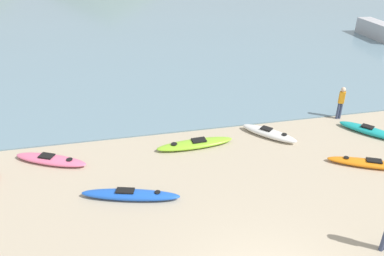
{
  "coord_description": "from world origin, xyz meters",
  "views": [
    {
      "loc": [
        -3.26,
        -5.55,
        8.23
      ],
      "look_at": [
        -0.02,
        8.92,
        0.5
      ],
      "focal_mm": 35.0,
      "sensor_mm": 36.0,
      "label": 1
    }
  ],
  "objects_px": {
    "kayak_on_sand_4": "(369,163)",
    "kayak_on_sand_3": "(195,144)",
    "kayak_on_sand_5": "(269,133)",
    "kayak_on_sand_0": "(370,131)",
    "kayak_on_sand_6": "(130,195)",
    "person_near_waterline": "(341,101)",
    "kayak_on_sand_2": "(51,160)",
    "moored_boat_1": "(378,30)"
  },
  "relations": [
    {
      "from": "kayak_on_sand_4",
      "to": "kayak_on_sand_3",
      "type": "bearing_deg",
      "value": 154.8
    },
    {
      "from": "kayak_on_sand_4",
      "to": "kayak_on_sand_5",
      "type": "xyz_separation_m",
      "value": [
        -2.92,
        3.16,
        0.04
      ]
    },
    {
      "from": "kayak_on_sand_0",
      "to": "kayak_on_sand_3",
      "type": "distance_m",
      "value": 8.16
    },
    {
      "from": "kayak_on_sand_6",
      "to": "person_near_waterline",
      "type": "height_order",
      "value": "person_near_waterline"
    },
    {
      "from": "kayak_on_sand_0",
      "to": "kayak_on_sand_2",
      "type": "xyz_separation_m",
      "value": [
        -14.1,
        0.65,
        -0.02
      ]
    },
    {
      "from": "kayak_on_sand_4",
      "to": "kayak_on_sand_5",
      "type": "distance_m",
      "value": 4.3
    },
    {
      "from": "kayak_on_sand_5",
      "to": "moored_boat_1",
      "type": "bearing_deg",
      "value": 42.07
    },
    {
      "from": "kayak_on_sand_3",
      "to": "kayak_on_sand_2",
      "type": "bearing_deg",
      "value": 179.72
    },
    {
      "from": "moored_boat_1",
      "to": "kayak_on_sand_2",
      "type": "bearing_deg",
      "value": -150.02
    },
    {
      "from": "kayak_on_sand_4",
      "to": "moored_boat_1",
      "type": "height_order",
      "value": "moored_boat_1"
    },
    {
      "from": "kayak_on_sand_5",
      "to": "kayak_on_sand_6",
      "type": "relative_size",
      "value": 0.7
    },
    {
      "from": "kayak_on_sand_6",
      "to": "kayak_on_sand_0",
      "type": "bearing_deg",
      "value": 12.03
    },
    {
      "from": "kayak_on_sand_5",
      "to": "moored_boat_1",
      "type": "distance_m",
      "value": 22.05
    },
    {
      "from": "person_near_waterline",
      "to": "moored_boat_1",
      "type": "xyz_separation_m",
      "value": [
        12.23,
        13.76,
        -0.23
      ]
    },
    {
      "from": "kayak_on_sand_3",
      "to": "kayak_on_sand_5",
      "type": "relative_size",
      "value": 1.4
    },
    {
      "from": "kayak_on_sand_3",
      "to": "person_near_waterline",
      "type": "bearing_deg",
      "value": 8.68
    },
    {
      "from": "kayak_on_sand_0",
      "to": "kayak_on_sand_6",
      "type": "distance_m",
      "value": 11.39
    },
    {
      "from": "kayak_on_sand_5",
      "to": "moored_boat_1",
      "type": "xyz_separation_m",
      "value": [
        16.36,
        14.77,
        0.55
      ]
    },
    {
      "from": "kayak_on_sand_3",
      "to": "kayak_on_sand_4",
      "type": "distance_m",
      "value": 7.06
    },
    {
      "from": "kayak_on_sand_4",
      "to": "moored_boat_1",
      "type": "bearing_deg",
      "value": 53.13
    },
    {
      "from": "kayak_on_sand_5",
      "to": "moored_boat_1",
      "type": "height_order",
      "value": "moored_boat_1"
    },
    {
      "from": "kayak_on_sand_3",
      "to": "kayak_on_sand_5",
      "type": "bearing_deg",
      "value": 2.45
    },
    {
      "from": "kayak_on_sand_0",
      "to": "kayak_on_sand_5",
      "type": "distance_m",
      "value": 4.72
    },
    {
      "from": "kayak_on_sand_3",
      "to": "kayak_on_sand_4",
      "type": "height_order",
      "value": "kayak_on_sand_3"
    },
    {
      "from": "kayak_on_sand_6",
      "to": "person_near_waterline",
      "type": "xyz_separation_m",
      "value": [
        10.61,
        4.15,
        0.8
      ]
    },
    {
      "from": "kayak_on_sand_0",
      "to": "kayak_on_sand_5",
      "type": "bearing_deg",
      "value": 170.63
    },
    {
      "from": "kayak_on_sand_5",
      "to": "person_near_waterline",
      "type": "relative_size",
      "value": 1.47
    },
    {
      "from": "kayak_on_sand_0",
      "to": "moored_boat_1",
      "type": "distance_m",
      "value": 19.46
    },
    {
      "from": "kayak_on_sand_0",
      "to": "kayak_on_sand_2",
      "type": "distance_m",
      "value": 14.12
    },
    {
      "from": "kayak_on_sand_0",
      "to": "kayak_on_sand_4",
      "type": "relative_size",
      "value": 0.86
    },
    {
      "from": "kayak_on_sand_3",
      "to": "person_near_waterline",
      "type": "distance_m",
      "value": 7.74
    },
    {
      "from": "kayak_on_sand_2",
      "to": "moored_boat_1",
      "type": "height_order",
      "value": "moored_boat_1"
    },
    {
      "from": "kayak_on_sand_2",
      "to": "kayak_on_sand_6",
      "type": "bearing_deg",
      "value": -45.55
    },
    {
      "from": "person_near_waterline",
      "to": "moored_boat_1",
      "type": "bearing_deg",
      "value": 48.36
    },
    {
      "from": "kayak_on_sand_4",
      "to": "kayak_on_sand_6",
      "type": "relative_size",
      "value": 0.89
    },
    {
      "from": "kayak_on_sand_6",
      "to": "person_near_waterline",
      "type": "relative_size",
      "value": 2.1
    },
    {
      "from": "kayak_on_sand_3",
      "to": "kayak_on_sand_5",
      "type": "distance_m",
      "value": 3.48
    },
    {
      "from": "kayak_on_sand_3",
      "to": "kayak_on_sand_6",
      "type": "distance_m",
      "value": 4.24
    },
    {
      "from": "kayak_on_sand_2",
      "to": "kayak_on_sand_3",
      "type": "height_order",
      "value": "same"
    },
    {
      "from": "kayak_on_sand_4",
      "to": "person_near_waterline",
      "type": "relative_size",
      "value": 1.86
    },
    {
      "from": "kayak_on_sand_0",
      "to": "person_near_waterline",
      "type": "relative_size",
      "value": 1.6
    },
    {
      "from": "kayak_on_sand_4",
      "to": "moored_boat_1",
      "type": "distance_m",
      "value": 22.41
    }
  ]
}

